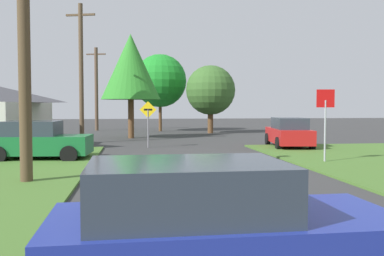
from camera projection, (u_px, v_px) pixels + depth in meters
name	position (u px, v px, depth m)	size (l,w,h in m)	color
ground_plane	(190.00, 161.00, 17.79)	(120.00, 120.00, 0.00)	#353535
lane_stripe_center	(236.00, 205.00, 9.87)	(0.20, 14.00, 0.01)	yellow
stop_sign	(325.00, 112.00, 16.92)	(0.69, 0.13, 2.88)	#9EA0A8
car_on_crossroad	(289.00, 133.00, 23.52)	(2.41, 4.68, 1.62)	red
car_behind_on_main_road	(215.00, 233.00, 4.90)	(3.94, 2.00, 1.62)	navy
parked_car_near_building	(38.00, 141.00, 18.04)	(4.16, 2.42, 1.62)	#196B33
utility_pole_near	(24.00, 37.00, 12.34)	(1.79, 0.48, 8.18)	#4F3C28
utility_pole_mid	(81.00, 71.00, 26.15)	(1.76, 0.62, 8.34)	brown
utility_pole_far	(96.00, 88.00, 39.95)	(1.77, 0.58, 7.58)	brown
direction_sign	(148.00, 119.00, 23.45)	(0.90, 0.17, 2.50)	slate
oak_tree_left	(131.00, 67.00, 30.22)	(4.12, 4.12, 7.24)	brown
pine_tree_center	(210.00, 90.00, 35.95)	(4.08, 4.08, 5.60)	brown
oak_tree_right	(160.00, 81.00, 38.73)	(4.70, 4.70, 6.84)	brown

